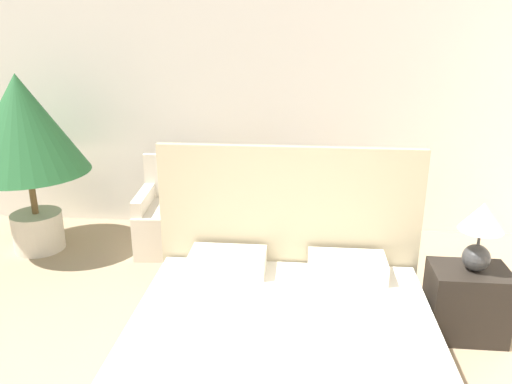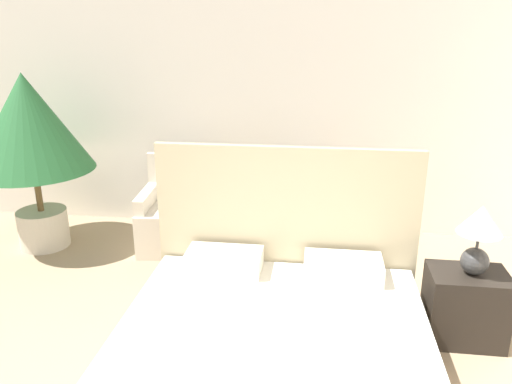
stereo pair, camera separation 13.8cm
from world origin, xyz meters
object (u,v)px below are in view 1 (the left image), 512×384
Objects in this scene: side_table at (231,230)px; nightstand at (466,302)px; potted_palm at (23,132)px; bed at (280,369)px; armchair_near_window_left at (175,221)px; table_lamp at (481,228)px; armchair_near_window_right at (290,225)px.

nightstand is at bearing -32.88° from side_table.
bed is at bearing -37.87° from potted_palm.
armchair_near_window_left is at bearing 118.62° from bed.
table_lamp is (0.02, -0.00, 0.56)m from nightstand.
nightstand is (1.27, -1.24, -0.01)m from armchair_near_window_right.
armchair_near_window_right is 1.67× the size of nightstand.
bed reaches higher than armchair_near_window_right.
nightstand is 1.08× the size of table_lamp.
potted_palm reaches higher than armchair_near_window_left.
bed is at bearing -74.19° from side_table.
nightstand reaches higher than side_table.
bed is at bearing -146.97° from table_lamp.
armchair_near_window_right reaches higher than side_table.
potted_palm reaches higher than bed.
potted_palm is 3.88m from table_lamp.
nightstand is (3.70, -1.07, -0.91)m from potted_palm.
potted_palm is (-2.44, 1.90, 0.90)m from bed.
armchair_near_window_left is at bearing 174.19° from side_table.
bed is 2.07m from armchair_near_window_right.
table_lamp reaches higher than nightstand.
nightstand is 1.15× the size of side_table.
armchair_near_window_right is 2.59m from potted_palm.
armchair_near_window_left is at bearing 152.70° from table_lamp.
side_table is at bearing 147.31° from table_lamp.
armchair_near_window_left reaches higher than nightstand.
bed is at bearing -89.87° from armchair_near_window_right.
armchair_near_window_left is 1.92× the size of side_table.
nightstand is at bearing -16.10° from potted_palm.
table_lamp is (1.27, 0.83, 0.56)m from bed.
nightstand is at bearing 172.07° from table_lamp.
armchair_near_window_right is at bearing 5.83° from side_table.
bed reaches higher than table_lamp.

